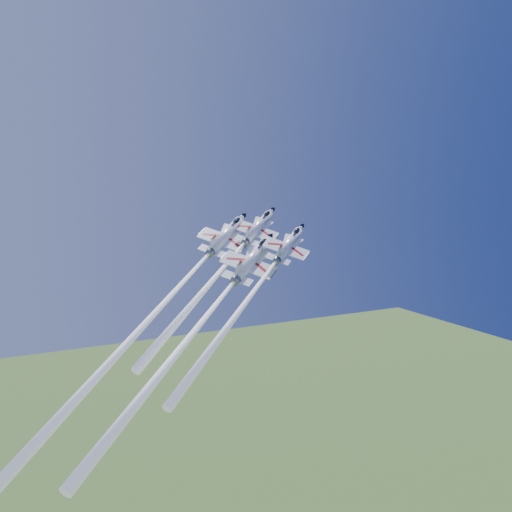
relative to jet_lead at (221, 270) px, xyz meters
name	(u,v)px	position (x,y,z in m)	size (l,w,h in m)	color
jet_lead	(221,270)	(0.00, 0.00, 0.00)	(30.67, 29.13, 34.60)	white
jet_left	(160,308)	(-13.62, -3.53, -5.37)	(40.16, 39.17, 50.22)	white
jet_right	(252,294)	(0.91, -11.69, -2.67)	(29.68, 28.31, 34.13)	white
jet_slot	(199,325)	(-8.98, -11.18, -7.35)	(36.58, 34.93, 42.22)	white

